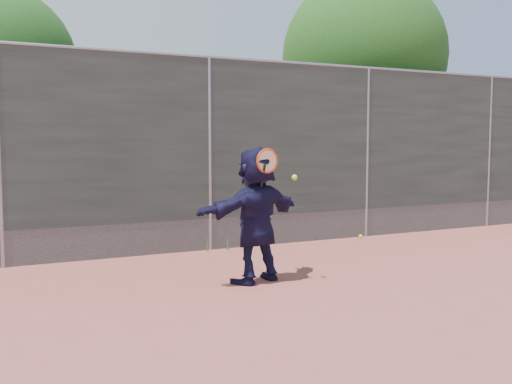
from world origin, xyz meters
name	(u,v)px	position (x,y,z in m)	size (l,w,h in m)	color
ground	(332,307)	(0.00, 0.00, 0.00)	(80.00, 80.00, 0.00)	#9E4C42
player	(256,215)	(-0.24, 1.32, 0.82)	(1.52, 0.49, 1.64)	black
ball_ground	(361,236)	(2.78, 3.35, 0.03)	(0.07, 0.07, 0.07)	#D7F937
fence	(210,149)	(0.00, 3.50, 1.58)	(20.00, 0.06, 3.03)	#38423D
swing_action	(270,164)	(-0.16, 1.12, 1.44)	(0.54, 0.14, 0.51)	red
tree_right	(369,62)	(4.68, 5.75, 3.49)	(3.78, 3.60, 5.39)	#382314
tree_left	(1,73)	(-2.85, 6.55, 2.94)	(3.15, 3.00, 4.53)	#382314
weed_clump	(230,241)	(0.29, 3.38, 0.13)	(0.68, 0.07, 0.30)	#387226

